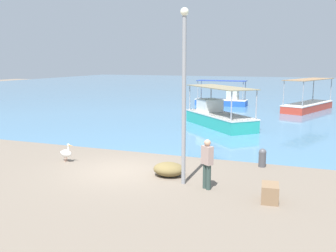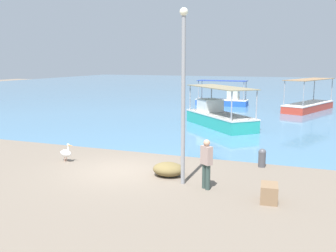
{
  "view_description": "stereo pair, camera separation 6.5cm",
  "coord_description": "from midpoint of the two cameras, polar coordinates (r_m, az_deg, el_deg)",
  "views": [
    {
      "loc": [
        6.66,
        -12.56,
        4.22
      ],
      "look_at": [
        0.03,
        5.18,
        0.93
      ],
      "focal_mm": 40.0,
      "sensor_mm": 36.0,
      "label": 1
    },
    {
      "loc": [
        6.72,
        -12.53,
        4.22
      ],
      "look_at": [
        0.03,
        5.18,
        0.93
      ],
      "focal_mm": 40.0,
      "sensor_mm": 36.0,
      "label": 2
    }
  ],
  "objects": [
    {
      "name": "ground",
      "position": [
        14.83,
        -7.13,
        -6.76
      ],
      "size": [
        120.0,
        120.0,
        0.0
      ],
      "primitive_type": "plane",
      "color": "#746657"
    },
    {
      "name": "harbor_water",
      "position": [
        61.06,
        14.42,
        5.58
      ],
      "size": [
        110.0,
        90.0,
        0.0
      ],
      "primitive_type": "cube",
      "color": "teal",
      "rests_on": "ground"
    },
    {
      "name": "fishing_boat_near_left",
      "position": [
        24.7,
        7.81,
        1.46
      ],
      "size": [
        5.56,
        5.76,
        2.59
      ],
      "color": "teal",
      "rests_on": "harbor_water"
    },
    {
      "name": "fishing_boat_center",
      "position": [
        34.56,
        20.67,
        3.08
      ],
      "size": [
        4.26,
        7.09,
        2.71
      ],
      "color": "red",
      "rests_on": "harbor_water"
    },
    {
      "name": "fishing_boat_near_right",
      "position": [
        36.45,
        8.54,
        4.04
      ],
      "size": [
        4.95,
        1.62,
        2.4
      ],
      "color": "blue",
      "rests_on": "harbor_water"
    },
    {
      "name": "pelican",
      "position": [
        16.5,
        -15.18,
        -3.98
      ],
      "size": [
        0.8,
        0.38,
        0.8
      ],
      "color": "#E0997A",
      "rests_on": "ground"
    },
    {
      "name": "lamp_post",
      "position": [
        12.57,
        2.5,
        5.76
      ],
      "size": [
        0.28,
        0.28,
        5.93
      ],
      "color": "gray",
      "rests_on": "ground"
    },
    {
      "name": "mooring_bollard",
      "position": [
        15.6,
        14.26,
        -4.63
      ],
      "size": [
        0.31,
        0.31,
        0.75
      ],
      "color": "#47474C",
      "rests_on": "ground"
    },
    {
      "name": "fisherman_standing",
      "position": [
        12.5,
        6.02,
        -5.57
      ],
      "size": [
        0.45,
        0.42,
        1.69
      ],
      "color": "#30443F",
      "rests_on": "ground"
    },
    {
      "name": "net_pile",
      "position": [
        14.01,
        0.17,
        -6.6
      ],
      "size": [
        1.17,
        0.99,
        0.51
      ],
      "primitive_type": "ellipsoid",
      "color": "brown",
      "rests_on": "ground"
    },
    {
      "name": "cargo_crate",
      "position": [
        11.94,
        15.31,
        -9.82
      ],
      "size": [
        0.58,
        0.8,
        0.55
      ],
      "primitive_type": "cube",
      "rotation": [
        0.0,
        0.0,
        1.67
      ],
      "color": "#836548",
      "rests_on": "ground"
    }
  ]
}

